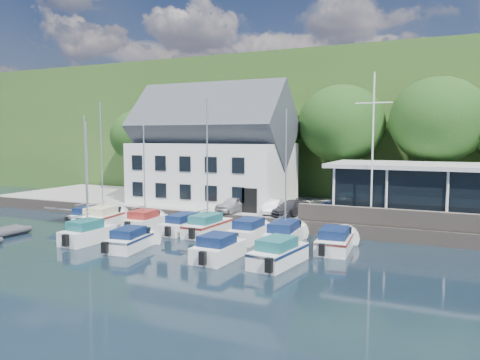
{
  "coord_description": "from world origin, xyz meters",
  "views": [
    {
      "loc": [
        13.39,
        -21.62,
        7.18
      ],
      "look_at": [
        -0.74,
        9.0,
        3.99
      ],
      "focal_mm": 35.0,
      "sensor_mm": 36.0,
      "label": 1
    }
  ],
  "objects_px": {
    "club_pavilion": "(419,191)",
    "boat_r2_4": "(278,251)",
    "boat_r1_0": "(87,173)",
    "boat_r2_1": "(86,172)",
    "boat_r1_3": "(184,223)",
    "car_white": "(273,206)",
    "car_dgrey": "(291,208)",
    "flagpole": "(373,149)",
    "boat_r1_7": "(335,239)",
    "boat_r2_3": "(219,247)",
    "boat_r1_5": "(250,229)",
    "boat_r1_6": "(286,174)",
    "car_silver": "(234,204)",
    "boat_r1_4": "(207,171)",
    "dinghy_0": "(7,230)",
    "boat_r1_2": "(144,171)",
    "car_blue": "(334,208)",
    "harbor_building": "(212,156)",
    "boat_r1_1": "(102,168)"
  },
  "relations": [
    {
      "from": "club_pavilion",
      "to": "boat_r2_4",
      "type": "relative_size",
      "value": 2.17
    },
    {
      "from": "boat_r1_0",
      "to": "boat_r2_1",
      "type": "bearing_deg",
      "value": -56.03
    },
    {
      "from": "boat_r1_3",
      "to": "car_white",
      "type": "bearing_deg",
      "value": 49.4
    },
    {
      "from": "car_dgrey",
      "to": "flagpole",
      "type": "bearing_deg",
      "value": 8.17
    },
    {
      "from": "boat_r1_0",
      "to": "boat_r1_7",
      "type": "height_order",
      "value": "boat_r1_0"
    },
    {
      "from": "car_dgrey",
      "to": "boat_r2_3",
      "type": "relative_size",
      "value": 0.74
    },
    {
      "from": "boat_r1_5",
      "to": "boat_r2_3",
      "type": "distance_m",
      "value": 5.5
    },
    {
      "from": "boat_r1_6",
      "to": "car_silver",
      "type": "bearing_deg",
      "value": 138.12
    },
    {
      "from": "boat_r1_4",
      "to": "boat_r1_5",
      "type": "xyz_separation_m",
      "value": [
        3.51,
        -0.27,
        -3.93
      ]
    },
    {
      "from": "flagpole",
      "to": "dinghy_0",
      "type": "height_order",
      "value": "flagpole"
    },
    {
      "from": "car_dgrey",
      "to": "boat_r1_2",
      "type": "xyz_separation_m",
      "value": [
        -10.12,
        -5.15,
        2.89
      ]
    },
    {
      "from": "boat_r1_2",
      "to": "boat_r1_3",
      "type": "height_order",
      "value": "boat_r1_2"
    },
    {
      "from": "car_blue",
      "to": "car_silver",
      "type": "bearing_deg",
      "value": 172.33
    },
    {
      "from": "car_dgrey",
      "to": "boat_r1_4",
      "type": "xyz_separation_m",
      "value": [
        -4.67,
        -5.05,
        3.11
      ]
    },
    {
      "from": "boat_r1_2",
      "to": "car_blue",
      "type": "bearing_deg",
      "value": 22.09
    },
    {
      "from": "flagpole",
      "to": "boat_r1_4",
      "type": "relative_size",
      "value": 1.13
    },
    {
      "from": "car_white",
      "to": "boat_r1_3",
      "type": "relative_size",
      "value": 0.52
    },
    {
      "from": "boat_r1_3",
      "to": "boat_r2_4",
      "type": "xyz_separation_m",
      "value": [
        9.46,
        -5.41,
        0.07
      ]
    },
    {
      "from": "boat_r1_4",
      "to": "harbor_building",
      "type": "bearing_deg",
      "value": 119.09
    },
    {
      "from": "boat_r1_4",
      "to": "boat_r2_3",
      "type": "distance_m",
      "value": 7.99
    },
    {
      "from": "car_dgrey",
      "to": "boat_r1_4",
      "type": "bearing_deg",
      "value": -116.9
    },
    {
      "from": "club_pavilion",
      "to": "boat_r1_1",
      "type": "distance_m",
      "value": 24.74
    },
    {
      "from": "club_pavilion",
      "to": "boat_r2_4",
      "type": "xyz_separation_m",
      "value": [
        -6.38,
        -13.47,
        -2.27
      ]
    },
    {
      "from": "car_blue",
      "to": "boat_r1_2",
      "type": "height_order",
      "value": "boat_r1_2"
    },
    {
      "from": "harbor_building",
      "to": "boat_r1_1",
      "type": "distance_m",
      "value": 10.41
    },
    {
      "from": "harbor_building",
      "to": "boat_r1_7",
      "type": "xyz_separation_m",
      "value": [
        13.72,
        -9.35,
        -4.62
      ]
    },
    {
      "from": "car_dgrey",
      "to": "boat_r1_4",
      "type": "relative_size",
      "value": 0.42
    },
    {
      "from": "harbor_building",
      "to": "boat_r1_5",
      "type": "xyz_separation_m",
      "value": [
        7.69,
        -8.91,
        -4.59
      ]
    },
    {
      "from": "boat_r2_1",
      "to": "boat_r2_4",
      "type": "xyz_separation_m",
      "value": [
        13.54,
        0.3,
        -4.01
      ]
    },
    {
      "from": "car_white",
      "to": "boat_r1_4",
      "type": "bearing_deg",
      "value": -128.7
    },
    {
      "from": "boat_r2_4",
      "to": "flagpole",
      "type": "bearing_deg",
      "value": 78.05
    },
    {
      "from": "boat_r1_1",
      "to": "boat_r1_6",
      "type": "height_order",
      "value": "boat_r1_6"
    },
    {
      "from": "harbor_building",
      "to": "boat_r1_4",
      "type": "height_order",
      "value": "harbor_building"
    },
    {
      "from": "car_blue",
      "to": "boat_r1_2",
      "type": "xyz_separation_m",
      "value": [
        -13.31,
        -5.99,
        2.85
      ]
    },
    {
      "from": "boat_r1_6",
      "to": "boat_r2_1",
      "type": "relative_size",
      "value": 0.98
    },
    {
      "from": "boat_r1_7",
      "to": "boat_r2_4",
      "type": "xyz_separation_m",
      "value": [
        -2.1,
        -4.63,
        0.05
      ]
    },
    {
      "from": "dinghy_0",
      "to": "boat_r1_7",
      "type": "bearing_deg",
      "value": 15.02
    },
    {
      "from": "car_silver",
      "to": "car_blue",
      "type": "height_order",
      "value": "car_silver"
    },
    {
      "from": "dinghy_0",
      "to": "boat_r1_6",
      "type": "bearing_deg",
      "value": 18.55
    },
    {
      "from": "harbor_building",
      "to": "car_dgrey",
      "type": "bearing_deg",
      "value": -22.02
    },
    {
      "from": "boat_r1_0",
      "to": "club_pavilion",
      "type": "bearing_deg",
      "value": 10.25
    },
    {
      "from": "boat_r1_4",
      "to": "boat_r1_7",
      "type": "distance_m",
      "value": 10.35
    },
    {
      "from": "club_pavilion",
      "to": "boat_r1_2",
      "type": "bearing_deg",
      "value": -156.88
    },
    {
      "from": "harbor_building",
      "to": "boat_r1_6",
      "type": "distance_m",
      "value": 13.61
    },
    {
      "from": "boat_r1_1",
      "to": "dinghy_0",
      "type": "height_order",
      "value": "boat_r1_1"
    },
    {
      "from": "car_dgrey",
      "to": "boat_r1_3",
      "type": "relative_size",
      "value": 0.61
    },
    {
      "from": "flagpole",
      "to": "boat_r1_7",
      "type": "distance_m",
      "value": 7.56
    },
    {
      "from": "boat_r1_4",
      "to": "boat_r1_1",
      "type": "bearing_deg",
      "value": -174.47
    },
    {
      "from": "car_blue",
      "to": "dinghy_0",
      "type": "xyz_separation_m",
      "value": [
        -20.94,
        -12.2,
        -1.25
      ]
    },
    {
      "from": "boat_r1_0",
      "to": "boat_r1_4",
      "type": "relative_size",
      "value": 0.89
    }
  ]
}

